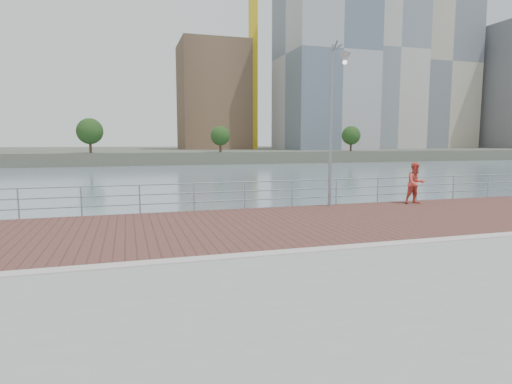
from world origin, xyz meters
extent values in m
plane|color=slate|center=(0.00, 0.00, -2.00)|extent=(400.00, 400.00, 0.00)
cube|color=brown|center=(0.00, 3.60, 0.01)|extent=(40.00, 6.80, 0.02)
cube|color=#B7B5AD|center=(0.00, 0.00, 0.03)|extent=(40.00, 0.40, 0.06)
cube|color=#4C5142|center=(0.00, 122.50, -0.75)|extent=(320.00, 95.00, 2.50)
cylinder|color=#8C9EA8|center=(-7.18, 7.00, 0.55)|extent=(0.06, 0.06, 1.10)
cylinder|color=#8C9EA8|center=(-5.13, 7.00, 0.55)|extent=(0.06, 0.06, 1.10)
cylinder|color=#8C9EA8|center=(-3.08, 7.00, 0.55)|extent=(0.06, 0.06, 1.10)
cylinder|color=#8C9EA8|center=(-1.03, 7.00, 0.55)|extent=(0.06, 0.06, 1.10)
cylinder|color=#8C9EA8|center=(1.03, 7.00, 0.55)|extent=(0.06, 0.06, 1.10)
cylinder|color=#8C9EA8|center=(3.08, 7.00, 0.55)|extent=(0.06, 0.06, 1.10)
cylinder|color=#8C9EA8|center=(5.13, 7.00, 0.55)|extent=(0.06, 0.06, 1.10)
cylinder|color=#8C9EA8|center=(7.18, 7.00, 0.55)|extent=(0.06, 0.06, 1.10)
cylinder|color=#8C9EA8|center=(9.24, 7.00, 0.55)|extent=(0.06, 0.06, 1.10)
cylinder|color=#8C9EA8|center=(11.29, 7.00, 0.55)|extent=(0.06, 0.06, 1.10)
cylinder|color=#8C9EA8|center=(13.34, 7.00, 0.55)|extent=(0.06, 0.06, 1.10)
cylinder|color=#8C9EA8|center=(0.00, 7.00, 1.10)|extent=(39.00, 0.05, 0.05)
cylinder|color=#8C9EA8|center=(0.00, 7.00, 0.73)|extent=(39.00, 0.05, 0.05)
cylinder|color=#8C9EA8|center=(0.00, 7.00, 0.36)|extent=(39.00, 0.05, 0.05)
cylinder|color=gray|center=(4.57, 6.50, 3.18)|extent=(0.13, 0.13, 6.35)
cylinder|color=gray|center=(4.57, 5.97, 6.35)|extent=(0.08, 1.06, 0.08)
cone|color=#B2B2AD|center=(4.57, 5.44, 6.14)|extent=(0.47, 0.47, 0.37)
imported|color=#D84C3F|center=(8.52, 6.16, 0.92)|extent=(0.91, 0.72, 1.80)
cube|color=gold|center=(30.00, 104.00, 25.50)|extent=(2.00, 2.00, 50.00)
cube|color=brown|center=(20.00, 110.00, 14.96)|extent=(18.00, 18.00, 28.93)
cube|color=#9E9EA3|center=(48.00, 98.00, 25.24)|extent=(22.00, 22.00, 49.47)
cube|color=#B2ADA3|center=(72.00, 108.00, 29.25)|extent=(20.00, 20.00, 57.50)
cube|color=#ADA38E|center=(95.00, 115.00, 27.66)|extent=(24.00, 22.00, 54.32)
cylinder|color=#473323|center=(-10.00, 77.00, 2.40)|extent=(0.50, 0.50, 3.80)
sphere|color=#193814|center=(-10.00, 77.00, 4.57)|extent=(4.89, 4.89, 4.89)
cylinder|color=#473323|center=(15.00, 77.00, 2.05)|extent=(0.50, 0.50, 3.10)
sphere|color=#193814|center=(15.00, 77.00, 3.82)|extent=(3.99, 3.99, 3.99)
cylinder|color=#473323|center=(45.00, 77.00, 2.13)|extent=(0.50, 0.50, 3.26)
sphere|color=#193814|center=(45.00, 77.00, 3.99)|extent=(4.19, 4.19, 4.19)
camera|label=1|loc=(-3.49, -9.56, 2.74)|focal=30.00mm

